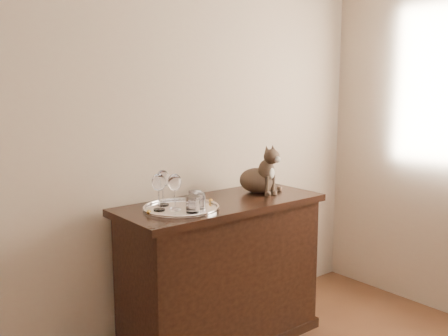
# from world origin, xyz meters

# --- Properties ---
(wall_back) EXTENTS (4.00, 0.10, 2.70)m
(wall_back) POSITION_xyz_m (0.00, 2.25, 1.35)
(wall_back) COLOR #BFA48F
(wall_back) RESTS_ON ground
(sideboard) EXTENTS (1.20, 0.50, 0.85)m
(sideboard) POSITION_xyz_m (0.60, 1.94, 0.42)
(sideboard) COLOR black
(sideboard) RESTS_ON ground
(tray) EXTENTS (0.40, 0.40, 0.01)m
(tray) POSITION_xyz_m (0.32, 1.92, 0.85)
(tray) COLOR white
(tray) RESTS_ON sideboard
(wine_glass_a) EXTENTS (0.07, 0.07, 0.19)m
(wine_glass_a) POSITION_xyz_m (0.21, 1.96, 0.95)
(wine_glass_a) COLOR white
(wine_glass_a) RESTS_ON tray
(wine_glass_b) EXTENTS (0.07, 0.07, 0.19)m
(wine_glass_b) POSITION_xyz_m (0.28, 2.04, 0.95)
(wine_glass_b) COLOR silver
(wine_glass_b) RESTS_ON tray
(wine_glass_d) EXTENTS (0.07, 0.07, 0.19)m
(wine_glass_d) POSITION_xyz_m (0.28, 1.92, 0.95)
(wine_glass_d) COLOR white
(wine_glass_d) RESTS_ON tray
(tumbler_a) EXTENTS (0.07, 0.07, 0.08)m
(tumbler_a) POSITION_xyz_m (0.38, 1.86, 0.90)
(tumbler_a) COLOR white
(tumbler_a) RESTS_ON tray
(tumbler_b) EXTENTS (0.07, 0.07, 0.08)m
(tumbler_b) POSITION_xyz_m (0.31, 1.81, 0.90)
(tumbler_b) COLOR white
(tumbler_b) RESTS_ON tray
(tumbler_c) EXTENTS (0.07, 0.07, 0.08)m
(tumbler_c) POSITION_xyz_m (0.40, 1.91, 0.90)
(tumbler_c) COLOR silver
(tumbler_c) RESTS_ON tray
(cat) EXTENTS (0.32, 0.30, 0.30)m
(cat) POSITION_xyz_m (0.91, 1.99, 1.00)
(cat) COLOR #473B2A
(cat) RESTS_ON sideboard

